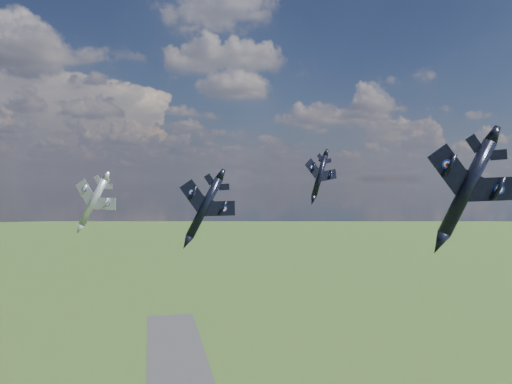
{
  "coord_description": "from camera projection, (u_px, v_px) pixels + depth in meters",
  "views": [
    {
      "loc": [
        -12.6,
        -62.82,
        84.66
      ],
      "look_at": [
        4.08,
        14.58,
        82.62
      ],
      "focal_mm": 35.0,
      "sensor_mm": 36.0,
      "label": 1
    }
  ],
  "objects": [
    {
      "name": "jet_lead_navy",
      "position": [
        204.0,
        207.0,
        71.39
      ],
      "size": [
        10.22,
        13.4,
        6.54
      ],
      "primitive_type": null,
      "rotation": [
        0.0,
        0.47,
        -0.07
      ],
      "color": "black"
    },
    {
      "name": "jet_right_navy",
      "position": [
        467.0,
        188.0,
        51.22
      ],
      "size": [
        14.14,
        16.82,
        7.22
      ],
      "primitive_type": null,
      "rotation": [
        0.0,
        0.45,
        -0.27
      ],
      "color": "black"
    },
    {
      "name": "jet_high_navy",
      "position": [
        320.0,
        176.0,
        108.1
      ],
      "size": [
        12.75,
        14.95,
        5.46
      ],
      "primitive_type": null,
      "rotation": [
        0.0,
        0.33,
        0.29
      ],
      "color": "black"
    },
    {
      "name": "jet_left_silver",
      "position": [
        93.0,
        202.0,
        86.08
      ],
      "size": [
        13.17,
        14.94,
        6.62
      ],
      "primitive_type": null,
      "rotation": [
        0.0,
        0.52,
        -0.41
      ],
      "color": "#A8ACB2"
    }
  ]
}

